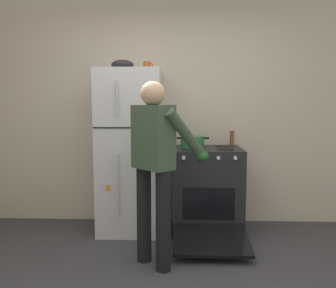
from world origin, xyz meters
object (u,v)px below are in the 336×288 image
red_pot (193,142)px  pepper_mill (232,138)px  refrigerator (131,151)px  person_cook (156,157)px  coffee_mug (147,66)px  stove_range (207,191)px  mixing_bowl (123,65)px

red_pot → pepper_mill: size_ratio=2.09×
refrigerator → pepper_mill: (1.14, 0.20, 0.13)m
person_cook → red_pot: size_ratio=4.52×
red_pot → coffee_mug: coffee_mug is taller
stove_range → red_pot: red_pot is taller
person_cook → red_pot: (0.34, 0.84, 0.04)m
refrigerator → coffee_mug: coffee_mug is taller
person_cook → coffee_mug: 1.29m
refrigerator → coffee_mug: size_ratio=15.88×
stove_range → mixing_bowl: bearing=178.9°
refrigerator → coffee_mug: bearing=15.4°
stove_range → pepper_mill: bearing=36.0°
stove_range → pepper_mill: 0.68m
person_cook → coffee_mug: coffee_mug is taller
red_pot → pepper_mill: 0.52m
refrigerator → mixing_bowl: (-0.08, 0.00, 0.94)m
person_cook → mixing_bowl: 1.32m
coffee_mug → person_cook: bearing=-80.2°
coffee_mug → pepper_mill: size_ratio=0.66×
mixing_bowl → pepper_mill: bearing=9.3°
refrigerator → person_cook: (0.34, -0.89, 0.07)m
stove_range → pepper_mill: pepper_mill is taller
refrigerator → mixing_bowl: size_ratio=7.30×
person_cook → pepper_mill: 1.35m
refrigerator → person_cook: refrigerator is taller
red_pot → coffee_mug: (-0.50, 0.10, 0.83)m
coffee_mug → pepper_mill: (0.96, 0.15, -0.81)m
stove_range → pepper_mill: size_ratio=7.27×
refrigerator → pepper_mill: bearing=9.9°
stove_range → coffee_mug: size_ratio=10.99×
refrigerator → person_cook: size_ratio=1.11×
person_cook → pepper_mill: size_ratio=9.45×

